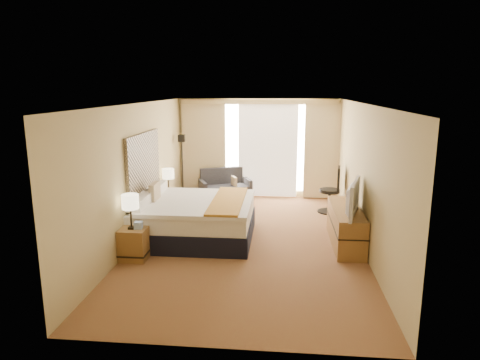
# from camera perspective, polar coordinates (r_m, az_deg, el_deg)

# --- Properties ---
(floor) EXTENTS (4.20, 7.00, 0.02)m
(floor) POSITION_cam_1_polar(r_m,az_deg,el_deg) (8.32, 1.08, -8.06)
(floor) COLOR maroon
(floor) RESTS_ON ground
(ceiling) EXTENTS (4.20, 7.00, 0.02)m
(ceiling) POSITION_cam_1_polar(r_m,az_deg,el_deg) (7.80, 1.16, 10.14)
(ceiling) COLOR silver
(ceiling) RESTS_ON wall_back
(wall_back) EXTENTS (4.20, 0.02, 2.60)m
(wall_back) POSITION_cam_1_polar(r_m,az_deg,el_deg) (11.40, 2.48, 4.25)
(wall_back) COLOR tan
(wall_back) RESTS_ON ground
(wall_front) EXTENTS (4.20, 0.02, 2.60)m
(wall_front) POSITION_cam_1_polar(r_m,az_deg,el_deg) (4.60, -2.28, -7.98)
(wall_front) COLOR tan
(wall_front) RESTS_ON ground
(wall_left) EXTENTS (0.02, 7.00, 2.60)m
(wall_left) POSITION_cam_1_polar(r_m,az_deg,el_deg) (8.38, -13.34, 1.00)
(wall_left) COLOR tan
(wall_left) RESTS_ON ground
(wall_right) EXTENTS (0.02, 7.00, 2.60)m
(wall_right) POSITION_cam_1_polar(r_m,az_deg,el_deg) (8.08, 16.14, 0.43)
(wall_right) COLOR tan
(wall_right) RESTS_ON ground
(headboard) EXTENTS (0.06, 1.85, 1.50)m
(headboard) POSITION_cam_1_polar(r_m,az_deg,el_deg) (8.56, -12.66, 1.13)
(headboard) COLOR black
(headboard) RESTS_ON wall_left
(nightstand_left) EXTENTS (0.45, 0.52, 0.55)m
(nightstand_left) POSITION_cam_1_polar(r_m,az_deg,el_deg) (7.63, -13.85, -8.16)
(nightstand_left) COLOR olive
(nightstand_left) RESTS_ON floor
(nightstand_right) EXTENTS (0.45, 0.52, 0.55)m
(nightstand_right) POSITION_cam_1_polar(r_m,az_deg,el_deg) (9.90, -9.11, -3.20)
(nightstand_right) COLOR olive
(nightstand_right) RESTS_ON floor
(media_dresser) EXTENTS (0.50, 1.80, 0.70)m
(media_dresser) POSITION_cam_1_polar(r_m,az_deg,el_deg) (8.27, 13.90, -5.98)
(media_dresser) COLOR olive
(media_dresser) RESTS_ON floor
(window) EXTENTS (2.30, 0.02, 2.30)m
(window) POSITION_cam_1_polar(r_m,az_deg,el_deg) (11.36, 3.74, 4.31)
(window) COLOR white
(window) RESTS_ON wall_back
(curtains) EXTENTS (4.12, 0.19, 2.56)m
(curtains) POSITION_cam_1_polar(r_m,az_deg,el_deg) (11.28, 2.44, 4.72)
(curtains) COLOR beige
(curtains) RESTS_ON floor
(bed) EXTENTS (2.23, 2.04, 1.08)m
(bed) POSITION_cam_1_polar(r_m,az_deg,el_deg) (8.40, -6.14, -5.08)
(bed) COLOR black
(bed) RESTS_ON floor
(loveseat) EXTENTS (1.46, 1.14, 0.81)m
(loveseat) POSITION_cam_1_polar(r_m,az_deg,el_deg) (11.22, -2.02, -1.26)
(loveseat) COLOR maroon
(loveseat) RESTS_ON floor
(floor_lamp) EXTENTS (0.22, 0.22, 1.72)m
(floor_lamp) POSITION_cam_1_polar(r_m,az_deg,el_deg) (10.95, -7.73, 3.38)
(floor_lamp) COLOR black
(floor_lamp) RESTS_ON floor
(desk_chair) EXTENTS (0.53, 0.53, 1.09)m
(desk_chair) POSITION_cam_1_polar(r_m,az_deg,el_deg) (10.22, 12.19, -1.61)
(desk_chair) COLOR black
(desk_chair) RESTS_ON floor
(lamp_left) EXTENTS (0.28, 0.28, 0.60)m
(lamp_left) POSITION_cam_1_polar(r_m,az_deg,el_deg) (7.35, -14.43, -2.91)
(lamp_left) COLOR black
(lamp_left) RESTS_ON nightstand_left
(lamp_right) EXTENTS (0.26, 0.26, 0.55)m
(lamp_right) POSITION_cam_1_polar(r_m,az_deg,el_deg) (9.72, -9.56, 0.77)
(lamp_right) COLOR black
(lamp_right) RESTS_ON nightstand_right
(tissue_box) EXTENTS (0.14, 0.14, 0.12)m
(tissue_box) POSITION_cam_1_polar(r_m,az_deg,el_deg) (7.46, -13.40, -5.88)
(tissue_box) COLOR #8BA6D6
(tissue_box) RESTS_ON nightstand_left
(telephone) EXTENTS (0.17, 0.13, 0.07)m
(telephone) POSITION_cam_1_polar(r_m,az_deg,el_deg) (9.92, -8.92, -1.33)
(telephone) COLOR black
(telephone) RESTS_ON nightstand_right
(television) EXTENTS (0.42, 1.06, 0.61)m
(television) POSITION_cam_1_polar(r_m,az_deg,el_deg) (7.69, 14.23, -2.31)
(television) COLOR black
(television) RESTS_ON media_dresser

